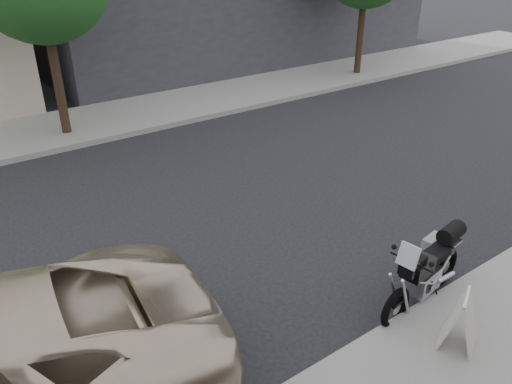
{
  "coord_description": "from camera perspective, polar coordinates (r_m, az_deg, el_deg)",
  "views": [
    {
      "loc": [
        5.22,
        7.23,
        4.9
      ],
      "look_at": [
        0.75,
        0.99,
        0.9
      ],
      "focal_mm": 35.0,
      "sensor_mm": 36.0,
      "label": 1
    }
  ],
  "objects": [
    {
      "name": "far_sidewalk",
      "position": [
        15.46,
        -14.19,
        8.49
      ],
      "size": [
        44.0,
        3.0,
        0.15
      ],
      "primitive_type": "cube",
      "color": "gray",
      "rests_on": "ground"
    },
    {
      "name": "ground",
      "position": [
        10.18,
        0.2,
        -1.27
      ],
      "size": [
        120.0,
        120.0,
        0.0
      ],
      "primitive_type": "plane",
      "color": "black",
      "rests_on": "ground"
    },
    {
      "name": "motorcycle",
      "position": [
        7.78,
        19.02,
        -8.21
      ],
      "size": [
        2.02,
        0.83,
        1.28
      ],
      "rotation": [
        0.0,
        0.0,
        0.14
      ],
      "color": "black",
      "rests_on": "ground"
    },
    {
      "name": "sandwich_sign",
      "position": [
        7.03,
        22.4,
        -13.39
      ],
      "size": [
        0.63,
        0.61,
        0.77
      ],
      "rotation": [
        0.0,
        0.0,
        0.45
      ],
      "color": "silver",
      "rests_on": "near_sidewalk"
    }
  ]
}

